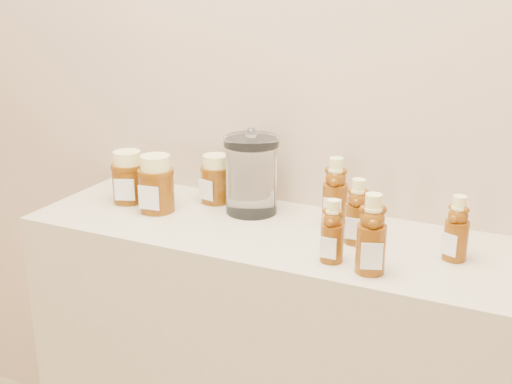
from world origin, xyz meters
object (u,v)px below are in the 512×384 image
at_px(bear_bottle_front_left, 332,227).
at_px(honey_jar_left, 128,177).
at_px(glass_canister, 251,172).
at_px(bear_bottle_back_left, 335,187).

bearing_deg(bear_bottle_front_left, honey_jar_left, 167.16).
distance_m(bear_bottle_front_left, glass_canister, 0.35).
xyz_separation_m(bear_bottle_back_left, bear_bottle_front_left, (0.06, -0.21, -0.02)).
distance_m(bear_bottle_back_left, honey_jar_left, 0.56).
bearing_deg(honey_jar_left, bear_bottle_back_left, -13.73).
bearing_deg(bear_bottle_front_left, bear_bottle_back_left, 106.20).
height_order(bear_bottle_back_left, bear_bottle_front_left, bear_bottle_back_left).
bearing_deg(glass_canister, honey_jar_left, -168.28).
distance_m(bear_bottle_back_left, bear_bottle_front_left, 0.22).
xyz_separation_m(bear_bottle_front_left, glass_canister, (-0.28, 0.20, 0.03)).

